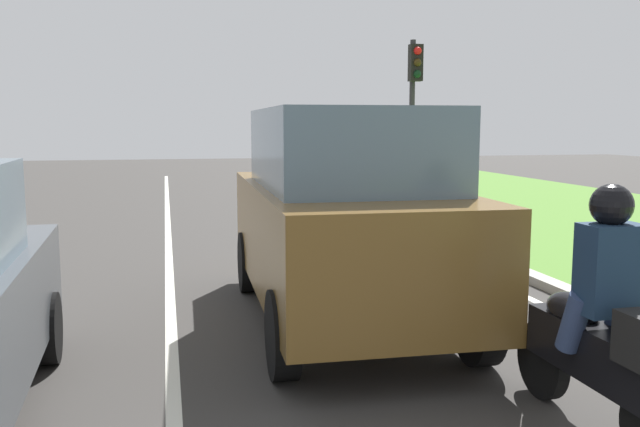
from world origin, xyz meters
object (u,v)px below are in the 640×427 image
Objects in this scene: car_suv_ahead at (344,215)px; rider_person at (608,267)px; traffic_light_near_right at (414,92)px; motorcycle at (608,360)px.

rider_person is at bearing -70.15° from car_suv_ahead.
car_suv_ahead is 1.08× the size of traffic_light_near_right.
car_suv_ahead reaches higher than motorcycle.
motorcycle is 1.63× the size of rider_person.
motorcycle is (1.00, -3.07, -0.60)m from car_suv_ahead.
rider_person reaches higher than motorcycle.
motorcycle is 13.10m from traffic_light_near_right.
traffic_light_near_right is (3.30, 12.41, 1.73)m from rider_person.
car_suv_ahead is 10.48m from traffic_light_near_right.
traffic_light_near_right is at bearing 66.91° from car_suv_ahead.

